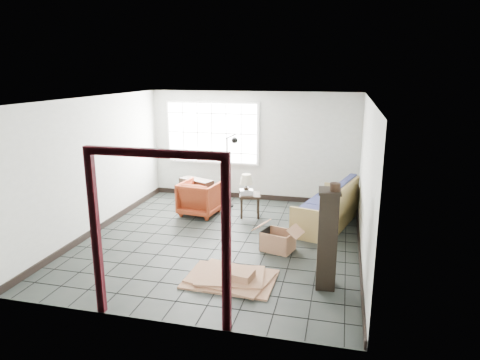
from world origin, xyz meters
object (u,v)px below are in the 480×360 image
(armchair, at_px, (200,196))
(tall_shelf, at_px, (327,238))
(side_table, at_px, (250,198))
(futon_sofa, at_px, (330,210))

(armchair, bearing_deg, tall_shelf, 144.96)
(side_table, relative_size, tall_shelf, 0.36)
(futon_sofa, height_order, armchair, futon_sofa)
(futon_sofa, distance_m, side_table, 1.71)
(futon_sofa, xyz_separation_m, armchair, (-2.78, 0.05, 0.08))
(futon_sofa, xyz_separation_m, tall_shelf, (0.04, -2.57, 0.41))
(side_table, height_order, tall_shelf, tall_shelf)
(armchair, distance_m, tall_shelf, 3.87)
(futon_sofa, height_order, tall_shelf, tall_shelf)
(futon_sofa, relative_size, armchair, 2.69)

